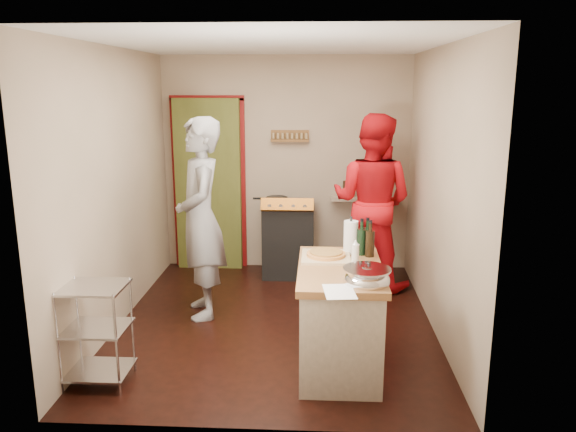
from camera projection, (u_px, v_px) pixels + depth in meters
The scene contains 10 objects.
floor at pixel (276, 322), 5.47m from camera, with size 3.50×3.50×0.00m, color black.
back_wall at pixel (235, 177), 6.97m from camera, with size 3.00×0.44×2.60m.
left_wall at pixel (115, 189), 5.25m from camera, with size 0.04×3.50×2.60m, color tan.
right_wall at pixel (440, 192), 5.09m from camera, with size 0.04×3.50×2.60m, color tan.
ceiling at pixel (274, 43), 4.87m from camera, with size 3.00×3.50×0.02m, color white.
stove at pixel (288, 239), 6.74m from camera, with size 0.60×0.63×1.00m.
wire_shelving at pixel (96, 329), 4.27m from camera, with size 0.48×0.40×0.80m.
island at pixel (340, 314), 4.52m from camera, with size 0.69×1.27×1.16m.
person_stripe at pixel (201, 219), 5.45m from camera, with size 0.72×0.47×1.96m, color silver.
person_red at pixel (372, 202), 6.28m from camera, with size 0.95×0.74×1.96m, color red.
Camera 1 is at (0.39, -5.07, 2.26)m, focal length 35.00 mm.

